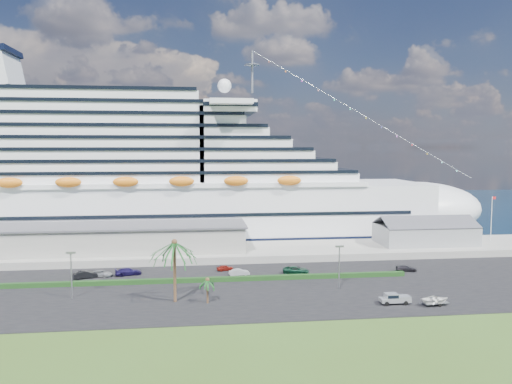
{
  "coord_description": "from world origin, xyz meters",
  "views": [
    {
      "loc": [
        -6.07,
        -80.43,
        26.45
      ],
      "look_at": [
        7.05,
        30.0,
        16.5
      ],
      "focal_mm": 35.0,
      "sensor_mm": 36.0,
      "label": 1
    }
  ],
  "objects": [
    {
      "name": "ground",
      "position": [
        0.0,
        0.0,
        0.0
      ],
      "size": [
        420.0,
        420.0,
        0.0
      ],
      "primitive_type": "plane",
      "color": "#38541C",
      "rests_on": "ground"
    },
    {
      "name": "asphalt_lot",
      "position": [
        0.0,
        11.0,
        0.06
      ],
      "size": [
        140.0,
        38.0,
        0.12
      ],
      "primitive_type": "cube",
      "color": "black",
      "rests_on": "ground"
    },
    {
      "name": "wharf",
      "position": [
        0.0,
        40.0,
        0.9
      ],
      "size": [
        240.0,
        20.0,
        1.8
      ],
      "primitive_type": "cube",
      "color": "gray",
      "rests_on": "ground"
    },
    {
      "name": "water",
      "position": [
        0.0,
        130.0,
        0.01
      ],
      "size": [
        420.0,
        160.0,
        0.02
      ],
      "primitive_type": "cube",
      "color": "black",
      "rests_on": "ground"
    },
    {
      "name": "cruise_ship",
      "position": [
        -21.53,
        64.0,
        16.69
      ],
      "size": [
        191.0,
        38.0,
        54.0
      ],
      "color": "silver",
      "rests_on": "ground"
    },
    {
      "name": "terminal_building",
      "position": [
        -25.0,
        40.0,
        5.01
      ],
      "size": [
        61.0,
        15.0,
        6.3
      ],
      "color": "gray",
      "rests_on": "wharf"
    },
    {
      "name": "port_shed",
      "position": [
        52.0,
        40.0,
        4.4
      ],
      "size": [
        24.0,
        12.31,
        7.37
      ],
      "color": "gray",
      "rests_on": "wharf"
    },
    {
      "name": "flagpole",
      "position": [
        70.04,
        40.0,
        8.27
      ],
      "size": [
        1.08,
        0.16,
        12.0
      ],
      "color": "silver",
      "rests_on": "wharf"
    },
    {
      "name": "hedge",
      "position": [
        -8.0,
        16.0,
        0.57
      ],
      "size": [
        88.0,
        1.1,
        0.9
      ],
      "primitive_type": "cube",
      "color": "black",
      "rests_on": "asphalt_lot"
    },
    {
      "name": "lamp_post_left",
      "position": [
        -28.0,
        8.0,
        5.34
      ],
      "size": [
        1.6,
        0.35,
        8.27
      ],
      "color": "gray",
      "rests_on": "asphalt_lot"
    },
    {
      "name": "lamp_post_right",
      "position": [
        20.0,
        8.0,
        5.34
      ],
      "size": [
        1.6,
        0.35,
        8.27
      ],
      "color": "gray",
      "rests_on": "asphalt_lot"
    },
    {
      "name": "palm_tall",
      "position": [
        -10.0,
        4.0,
        9.2
      ],
      "size": [
        8.82,
        8.82,
        11.13
      ],
      "color": "#47301E",
      "rests_on": "ground"
    },
    {
      "name": "palm_short",
      "position": [
        -4.5,
        2.5,
        3.67
      ],
      "size": [
        3.53,
        3.53,
        4.56
      ],
      "color": "#47301E",
      "rests_on": "ground"
    },
    {
      "name": "parked_car_1",
      "position": [
        -28.69,
        21.55,
        0.91
      ],
      "size": [
        5.07,
        3.38,
        1.58
      ],
      "primitive_type": "imported",
      "rotation": [
        0.0,
        0.0,
        1.96
      ],
      "color": "black",
      "rests_on": "asphalt_lot"
    },
    {
      "name": "parked_car_2",
      "position": [
        -25.77,
        22.63,
        0.75
      ],
      "size": [
        4.97,
        3.35,
        1.27
      ],
      "primitive_type": "imported",
      "rotation": [
        0.0,
        0.0,
        1.27
      ],
      "color": "#9B9DA3",
      "rests_on": "asphalt_lot"
    },
    {
      "name": "parked_car_3",
      "position": [
        -20.4,
        23.11,
        0.9
      ],
      "size": [
        5.8,
        3.64,
        1.57
      ],
      "primitive_type": "imported",
      "rotation": [
        0.0,
        0.0,
        1.86
      ],
      "color": "#181240",
      "rests_on": "asphalt_lot"
    },
    {
      "name": "parked_car_4",
      "position": [
        -0.29,
        24.54,
        0.73
      ],
      "size": [
        3.81,
        2.18,
        1.22
      ],
      "primitive_type": "imported",
      "rotation": [
        0.0,
        0.0,
        1.79
      ],
      "color": "maroon",
      "rests_on": "asphalt_lot"
    },
    {
      "name": "parked_car_5",
      "position": [
        2.39,
        20.07,
        0.81
      ],
      "size": [
        4.36,
        2.08,
        1.38
      ],
      "primitive_type": "imported",
      "rotation": [
        0.0,
        0.0,
        1.72
      ],
      "color": "#B8B9C0",
      "rests_on": "asphalt_lot"
    },
    {
      "name": "parked_car_6",
      "position": [
        14.34,
        20.26,
        0.88
      ],
      "size": [
        5.94,
        3.79,
        1.53
      ],
      "primitive_type": "imported",
      "rotation": [
        0.0,
        0.0,
        1.32
      ],
      "color": "#0C3220",
      "rests_on": "asphalt_lot"
    },
    {
      "name": "parked_car_7",
      "position": [
        38.07,
        19.43,
        0.75
      ],
      "size": [
        4.66,
        2.72,
        1.27
      ],
      "primitive_type": "imported",
      "rotation": [
        0.0,
        0.0,
        1.34
      ],
      "color": "black",
      "rests_on": "asphalt_lot"
    },
    {
      "name": "pickup_truck",
      "position": [
        26.83,
        -1.68,
        1.12
      ],
      "size": [
        5.15,
        2.06,
        1.81
      ],
      "color": "black",
      "rests_on": "asphalt_lot"
    },
    {
      "name": "boat_trailer",
      "position": [
        33.32,
        -3.31,
        1.15
      ],
      "size": [
        5.55,
        3.98,
        1.55
      ],
      "color": "gray",
      "rests_on": "asphalt_lot"
    }
  ]
}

